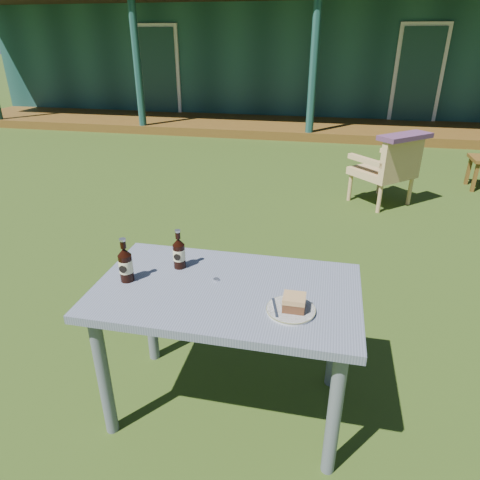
% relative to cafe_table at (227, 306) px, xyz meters
% --- Properties ---
extents(ground, '(80.00, 80.00, 0.00)m').
position_rel_cafe_table_xyz_m(ground, '(0.00, 1.60, -0.62)').
color(ground, '#334916').
extents(pavilion, '(15.80, 8.30, 3.45)m').
position_rel_cafe_table_xyz_m(pavilion, '(-0.00, 10.99, 0.99)').
color(pavilion, '#19433D').
rests_on(pavilion, ground).
extents(cafe_table, '(1.20, 0.70, 0.72)m').
position_rel_cafe_table_xyz_m(cafe_table, '(0.00, 0.00, 0.00)').
color(cafe_table, slate).
rests_on(cafe_table, ground).
extents(plate, '(0.20, 0.20, 0.01)m').
position_rel_cafe_table_xyz_m(plate, '(0.31, -0.13, 0.11)').
color(plate, silver).
rests_on(plate, cafe_table).
extents(cake_slice, '(0.09, 0.09, 0.06)m').
position_rel_cafe_table_xyz_m(cake_slice, '(0.32, -0.12, 0.15)').
color(cake_slice, '#502D19').
rests_on(cake_slice, plate).
extents(fork, '(0.05, 0.14, 0.00)m').
position_rel_cafe_table_xyz_m(fork, '(0.24, -0.14, 0.12)').
color(fork, silver).
rests_on(fork, plate).
extents(cola_bottle_near, '(0.06, 0.06, 0.20)m').
position_rel_cafe_table_xyz_m(cola_bottle_near, '(-0.27, 0.14, 0.18)').
color(cola_bottle_near, black).
rests_on(cola_bottle_near, cafe_table).
extents(cola_bottle_far, '(0.06, 0.07, 0.21)m').
position_rel_cafe_table_xyz_m(cola_bottle_far, '(-0.47, -0.03, 0.19)').
color(cola_bottle_far, black).
rests_on(cola_bottle_far, cafe_table).
extents(bottle_cap, '(0.03, 0.03, 0.01)m').
position_rel_cafe_table_xyz_m(bottle_cap, '(-0.06, 0.05, 0.11)').
color(bottle_cap, silver).
rests_on(bottle_cap, cafe_table).
extents(armchair_left, '(0.79, 0.79, 0.78)m').
position_rel_cafe_table_xyz_m(armchair_left, '(1.06, 3.26, -0.18)').
color(armchair_left, tan).
rests_on(armchair_left, ground).
extents(floral_throw, '(0.61, 0.59, 0.05)m').
position_rel_cafe_table_xyz_m(floral_throw, '(1.16, 3.14, 0.19)').
color(floral_throw, '#573355').
rests_on(floral_throw, armchair_left).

